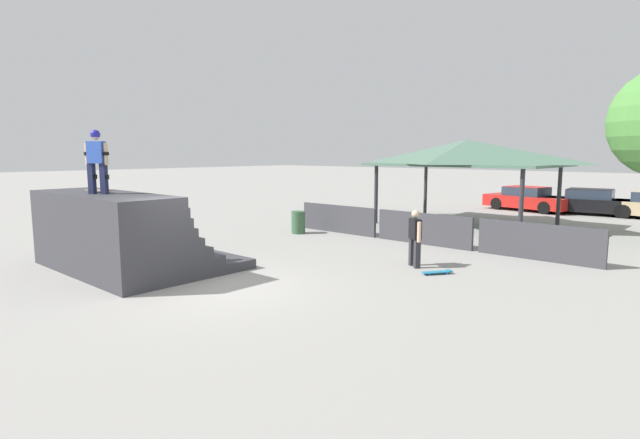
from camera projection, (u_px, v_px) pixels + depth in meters
ground_plane at (208, 288)px, 11.34m from camera, size 160.00×160.00×0.00m
quarter_pipe_ramp at (119, 237)px, 13.01m from camera, size 5.10×3.70×2.03m
skater_on_deck at (97, 157)px, 12.25m from camera, size 0.65×0.47×1.58m
skateboard_on_deck at (100, 190)px, 12.83m from camera, size 0.81×0.44×0.09m
bystander_walking at (415, 235)px, 13.32m from camera, size 0.56×0.43×1.54m
skateboard_on_ground at (438, 272)px, 12.60m from camera, size 0.60×0.77×0.09m
barrier_fence at (423, 229)px, 16.68m from camera, size 10.97×0.12×1.05m
pavilion_shelter at (467, 153)px, 20.81m from camera, size 7.33×4.90×3.59m
trash_bin at (298, 222)px, 18.94m from camera, size 0.52×0.52×0.85m
parked_car_red at (527, 199)px, 26.39m from camera, size 4.60×2.44×1.27m
parked_car_black at (591, 202)px, 24.75m from camera, size 4.55×2.22×1.27m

